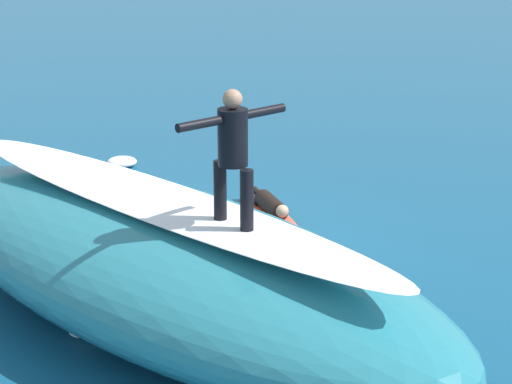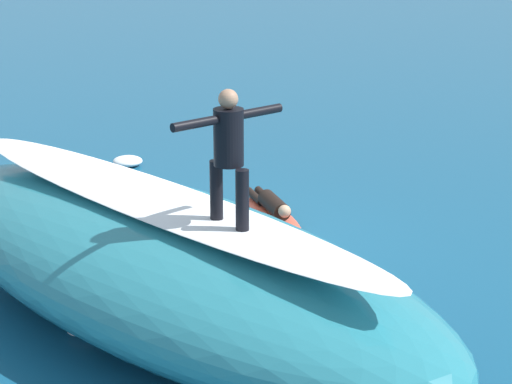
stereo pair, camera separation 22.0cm
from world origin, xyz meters
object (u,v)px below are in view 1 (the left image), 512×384
at_px(surfboard_riding, 233,228).
at_px(surfer_riding, 233,148).
at_px(surfboard_paddling, 271,216).
at_px(surfer_paddling, 269,203).

bearing_deg(surfboard_riding, surfer_riding, 112.63).
bearing_deg(surfer_riding, surfboard_riding, -67.37).
bearing_deg(surfboard_paddling, surfboard_riding, -25.35).
height_order(surfboard_riding, surfboard_paddling, surfboard_riding).
bearing_deg(surfer_paddling, surfboard_riding, -24.70).
distance_m(surfboard_riding, surfer_paddling, 4.83).
bearing_deg(surfer_riding, surfboard_paddling, -46.67).
xyz_separation_m(surfboard_riding, surfer_paddling, (1.69, -4.34, -1.30)).
xyz_separation_m(surfboard_riding, surfboard_paddling, (1.61, -4.25, -1.47)).
height_order(surfboard_paddling, surfer_paddling, surfer_paddling).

